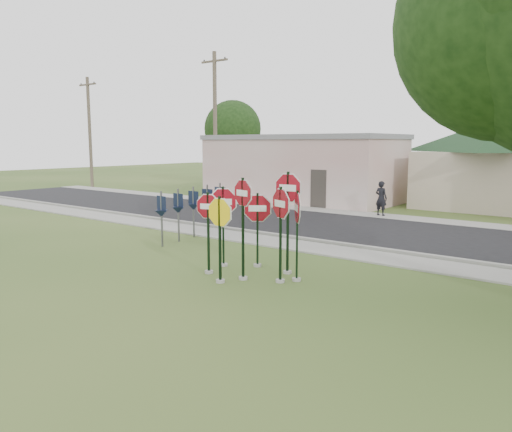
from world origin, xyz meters
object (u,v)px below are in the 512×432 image
Objects in this scene: stop_sign_left at (208,223)px; pedestrian at (381,198)px; stop_sign_center at (243,214)px; stop_sign_yellow at (220,228)px; utility_pole_near at (215,123)px.

pedestrian is (-0.78, 13.47, -0.53)m from stop_sign_left.
stop_sign_center reaches higher than stop_sign_yellow.
stop_sign_yellow is 1.00× the size of stop_sign_left.
utility_pole_near reaches higher than stop_sign_left.
stop_sign_center is at bearing -45.50° from utility_pole_near.
utility_pole_near reaches higher than stop_sign_center.
stop_sign_yellow is at bearing -115.82° from stop_sign_center.
stop_sign_center is 1.19× the size of stop_sign_yellow.
stop_sign_left is 1.39× the size of pedestrian.
stop_sign_left is 0.25× the size of utility_pole_near.
stop_sign_yellow is 1.04m from stop_sign_left.
stop_sign_left is at bearing 101.57° from pedestrian.
stop_sign_center is 1.19× the size of stop_sign_left.
utility_pole_near reaches higher than stop_sign_yellow.
stop_sign_center is 0.30× the size of utility_pole_near.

